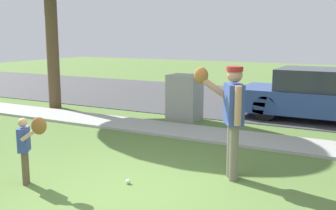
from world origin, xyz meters
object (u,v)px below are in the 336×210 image
object	(u,v)px
parked_wagon_blue	(328,96)
person_adult	(231,110)
person_child	(28,140)
baseball	(128,181)
utility_cabinet	(185,98)

from	to	relation	value
parked_wagon_blue	person_adult	bearing A→B (deg)	81.73
person_child	baseball	xyz separation A→B (m)	(1.27, 0.72, -0.65)
person_adult	utility_cabinet	world-z (taller)	person_adult
parked_wagon_blue	baseball	bearing A→B (deg)	71.95
person_adult	utility_cabinet	bearing A→B (deg)	-87.17
person_adult	baseball	xyz separation A→B (m)	(-1.26, -0.95, -1.05)
utility_cabinet	parked_wagon_blue	size ratio (longest dim) A/B	0.27
parked_wagon_blue	utility_cabinet	bearing A→B (deg)	26.82
person_child	baseball	world-z (taller)	person_child
person_adult	parked_wagon_blue	bearing A→B (deg)	-130.65
person_adult	baseball	distance (m)	1.89
person_adult	baseball	world-z (taller)	person_adult
person_adult	person_child	size ratio (longest dim) A/B	1.66
person_adult	person_child	bearing A→B (deg)	1.03
utility_cabinet	person_child	bearing A→B (deg)	-89.98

